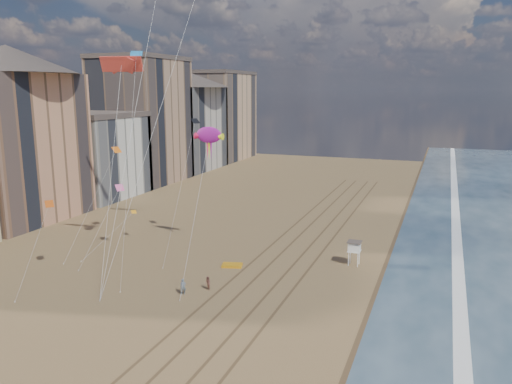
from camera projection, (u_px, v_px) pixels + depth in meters
ground at (133, 381)px, 37.38m from camera, size 260.00×260.00×0.00m
wet_sand at (424, 251)px, 67.36m from camera, size 260.00×260.00×0.00m
foam at (457, 255)px, 65.90m from camera, size 260.00×260.00×0.00m
tracks at (286, 260)px, 63.95m from camera, size 7.68×120.00×0.01m
buildings at (127, 126)px, 110.63m from camera, size 34.72×131.35×29.00m
lifeguard_stand at (354, 247)px, 61.67m from camera, size 1.69×1.69×3.06m
grounded_kite at (232, 265)px, 61.63m from camera, size 2.77×2.14×0.28m
show_kite at (209, 135)px, 64.33m from camera, size 4.06×8.39×22.08m
kite_flyer_a at (183, 287)px, 53.05m from camera, size 0.75×0.71×1.73m
kite_flyer_b at (208, 283)px, 54.26m from camera, size 0.94×0.91×1.52m
small_kites at (128, 140)px, 62.60m from camera, size 13.08×17.90×21.62m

